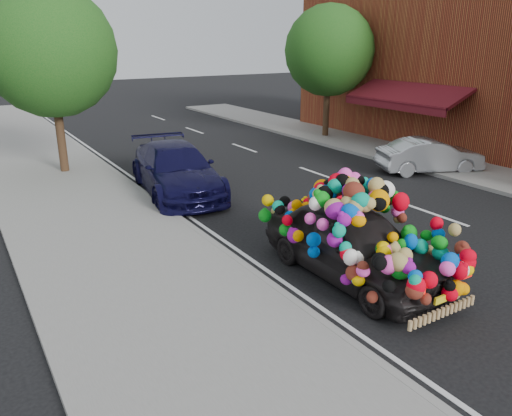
# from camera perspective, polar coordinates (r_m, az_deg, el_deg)

# --- Properties ---
(ground) EXTENTS (100.00, 100.00, 0.00)m
(ground) POSITION_cam_1_polar(r_m,az_deg,el_deg) (11.49, 8.40, -3.94)
(ground) COLOR black
(ground) RESTS_ON ground
(sidewalk) EXTENTS (4.00, 60.00, 0.12)m
(sidewalk) POSITION_cam_1_polar(r_m,az_deg,el_deg) (9.51, -12.20, -8.83)
(sidewalk) COLOR gray
(sidewalk) RESTS_ON ground
(kerb) EXTENTS (0.15, 60.00, 0.13)m
(kerb) POSITION_cam_1_polar(r_m,az_deg,el_deg) (10.22, -1.84, -6.32)
(kerb) COLOR gray
(kerb) RESTS_ON ground
(footpath_far) EXTENTS (3.00, 40.00, 0.12)m
(footpath_far) POSITION_cam_1_polar(r_m,az_deg,el_deg) (19.23, 21.68, 4.39)
(footpath_far) COLOR gray
(footpath_far) RESTS_ON ground
(lane_markings) EXTENTS (6.00, 50.00, 0.01)m
(lane_markings) POSITION_cam_1_polar(r_m,az_deg,el_deg) (13.96, 19.85, -0.73)
(lane_markings) COLOR silver
(lane_markings) RESTS_ON ground
(tree_near_sidewalk) EXTENTS (4.20, 4.20, 6.13)m
(tree_near_sidewalk) POSITION_cam_1_polar(r_m,az_deg,el_deg) (17.83, -22.48, 16.22)
(tree_near_sidewalk) COLOR #332114
(tree_near_sidewalk) RESTS_ON ground
(tree_far_b) EXTENTS (4.00, 4.00, 5.90)m
(tree_far_b) POSITION_cam_1_polar(r_m,az_deg,el_deg) (23.42, 8.33, 17.35)
(tree_far_b) COLOR #332114
(tree_far_b) RESTS_ON ground
(plush_art_car) EXTENTS (2.04, 4.33, 2.05)m
(plush_art_car) POSITION_cam_1_polar(r_m,az_deg,el_deg) (9.60, 11.15, -2.04)
(plush_art_car) COLOR black
(plush_art_car) RESTS_ON ground
(navy_sedan) EXTENTS (2.74, 5.22, 1.44)m
(navy_sedan) POSITION_cam_1_polar(r_m,az_deg,el_deg) (15.01, -9.11, 4.36)
(navy_sedan) COLOR black
(navy_sedan) RESTS_ON ground
(silver_hatchback) EXTENTS (3.76, 2.51, 1.17)m
(silver_hatchback) POSITION_cam_1_polar(r_m,az_deg,el_deg) (18.25, 19.26, 5.66)
(silver_hatchback) COLOR #A9ABB1
(silver_hatchback) RESTS_ON ground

